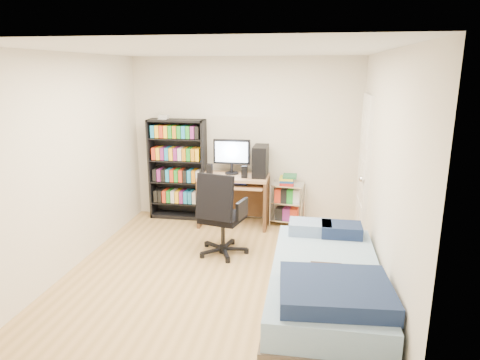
% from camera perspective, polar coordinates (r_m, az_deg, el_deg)
% --- Properties ---
extents(room, '(3.58, 4.08, 2.58)m').
position_cam_1_polar(room, '(4.68, -3.11, 1.43)').
color(room, tan).
rests_on(room, ground).
extents(media_shelf, '(0.88, 0.29, 1.63)m').
position_cam_1_polar(media_shelf, '(6.77, -8.30, 1.57)').
color(media_shelf, black).
rests_on(media_shelf, room).
extents(computer_desk, '(1.03, 0.60, 1.30)m').
position_cam_1_polar(computer_desk, '(6.43, 0.17, 0.05)').
color(computer_desk, '#AB7E58').
rests_on(computer_desk, room).
extents(office_chair, '(0.78, 0.78, 1.09)m').
position_cam_1_polar(office_chair, '(5.47, -2.51, -6.49)').
color(office_chair, black).
rests_on(office_chair, room).
extents(wire_cart, '(0.53, 0.42, 0.79)m').
position_cam_1_polar(wire_cart, '(6.48, 6.37, -1.60)').
color(wire_cart, silver).
rests_on(wire_cart, room).
extents(bed, '(1.07, 2.14, 0.61)m').
position_cam_1_polar(bed, '(4.35, 11.36, -13.76)').
color(bed, brown).
rests_on(bed, room).
extents(door, '(0.12, 0.80, 2.00)m').
position_cam_1_polar(door, '(5.99, 16.17, 1.33)').
color(door, white).
rests_on(door, room).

